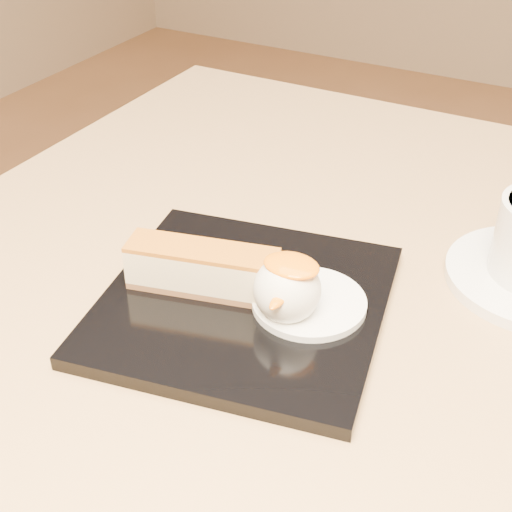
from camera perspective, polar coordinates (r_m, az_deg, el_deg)
The scene contains 7 objects.
table at distance 0.71m, azimuth 6.10°, elevation -12.47°, with size 0.80×0.80×0.72m.
dessert_plate at distance 0.57m, azimuth -0.95°, elevation -3.81°, with size 0.22×0.22×0.01m, color black.
cheesecake at distance 0.57m, azimuth -4.30°, elevation -1.01°, with size 0.13×0.06×0.04m.
cream_smear at distance 0.56m, azimuth 4.27°, elevation -3.73°, with size 0.09×0.09×0.01m, color white.
ice_cream_scoop at distance 0.54m, azimuth 2.51°, elevation -2.69°, with size 0.05×0.05×0.05m, color white.
mango_sauce at distance 0.52m, azimuth 2.86°, elevation -0.75°, with size 0.04×0.03×0.01m, color orange.
mint_sprig at distance 0.59m, azimuth 2.72°, elevation -1.25°, with size 0.04×0.03×0.00m.
Camera 1 is at (0.16, -0.46, 1.08)m, focal length 50.00 mm.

